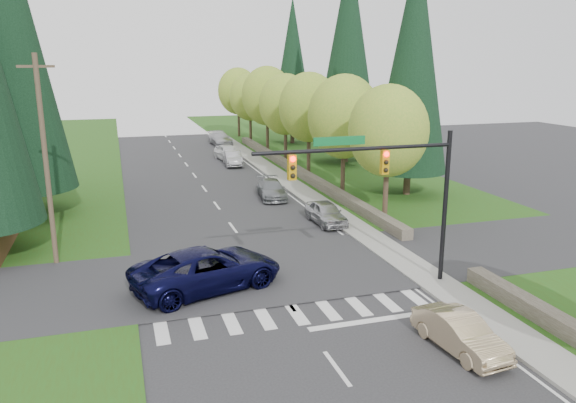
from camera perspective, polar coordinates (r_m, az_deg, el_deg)
name	(u,v)px	position (r m, az deg, el deg)	size (l,w,h in m)	color
ground	(326,353)	(19.75, 3.86, -15.14)	(120.00, 120.00, 0.00)	#28282B
grass_east	(394,195)	(42.00, 10.73, 0.62)	(14.00, 110.00, 0.06)	#2D4B14
grass_west	(6,225)	(37.91, -26.72, -2.13)	(14.00, 110.00, 0.06)	#2D4B14
cross_street	(265,271)	(26.66, -2.32, -7.11)	(120.00, 8.00, 0.10)	#28282B
sidewalk_east	(307,195)	(41.39, 1.94, 0.71)	(1.80, 80.00, 0.13)	gray
curb_east	(296,195)	(41.13, 0.82, 0.63)	(0.20, 80.00, 0.13)	gray
stone_wall_north	(296,170)	(49.28, 0.78, 3.22)	(0.70, 40.00, 0.70)	#4C4438
traffic_signal	(388,177)	(23.61, 10.10, 2.51)	(8.70, 0.37, 6.80)	black
utility_pole	(46,160)	(28.59, -23.40, 3.89)	(1.60, 0.24, 10.00)	#473828
decid_tree_0	(388,131)	(34.05, 10.15, 7.06)	(4.80, 4.80, 8.37)	#38281C
decid_tree_1	(344,117)	(40.38, 5.73, 8.56)	(5.20, 5.20, 8.80)	#38281C
decid_tree_2	(309,107)	(46.81, 2.15, 9.53)	(5.00, 5.00, 8.82)	#38281C
decid_tree_3	(286,104)	(53.50, -0.25, 9.83)	(5.00, 5.00, 8.55)	#38281C
decid_tree_4	(267,96)	(60.21, -2.13, 10.67)	(5.40, 5.40, 9.18)	#38281C
decid_tree_5	(250,97)	(66.97, -3.88, 10.54)	(4.80, 4.80, 8.30)	#38281C
decid_tree_6	(238,91)	(73.79, -5.08, 11.10)	(5.20, 5.20, 8.86)	#38281C
conifer_w_c	(7,32)	(38.51, -26.63, 15.13)	(6.46, 6.46, 20.80)	#38281C
conifer_e_a	(413,59)	(41.37, 12.62, 13.98)	(5.44, 5.44, 17.80)	#38281C
conifer_e_b	(348,48)	(54.40, 6.13, 15.23)	(6.12, 6.12, 19.80)	#38281C
conifer_e_c	(293,64)	(67.19, 0.46, 13.79)	(5.10, 5.10, 16.80)	#38281C
sedan_champagne	(460,333)	(20.47, 17.08, -12.64)	(1.36, 3.89, 1.28)	#D3B78C
suv_navy	(207,269)	(24.63, -8.19, -6.80)	(3.02, 6.56, 1.82)	black
parked_car_a	(326,213)	(34.15, 3.88, -1.15)	(1.60, 3.98, 1.36)	#A7A8AC
parked_car_b	(272,189)	(40.48, -1.67, 1.25)	(1.81, 4.46, 1.30)	gray
parked_car_c	(233,158)	(53.52, -5.60, 4.40)	(1.47, 4.21, 1.39)	#B4B3B9
parked_car_d	(228,153)	(56.36, -6.11, 4.97)	(1.86, 4.62, 1.57)	silver
parked_car_e	(220,139)	(67.01, -6.89, 6.36)	(2.07, 5.10, 1.48)	#B2B2B7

